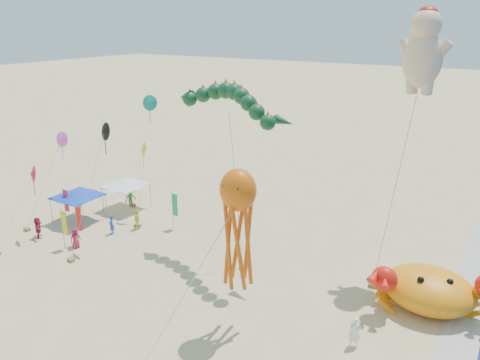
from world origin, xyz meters
name	(u,v)px	position (x,y,z in m)	size (l,w,h in m)	color
ground	(250,291)	(0.00, 0.00, 0.00)	(320.00, 320.00, 0.00)	#D1B784
foam_strip	(455,358)	(12.00, 0.00, 0.01)	(320.00, 320.00, 0.00)	silver
crab_inflatable	(429,289)	(9.90, 3.76, 1.37)	(7.10, 6.05, 3.11)	orange
dragon_kite	(227,106)	(-3.72, 3.22, 10.98)	(9.69, 3.73, 12.04)	#0F391E
cherub_kite	(424,49)	(7.19, 7.84, 14.65)	(2.31, 4.56, 17.05)	#FDCA9A
octopus_kite	(238,220)	(1.18, -3.43, 6.48)	(3.06, 7.51, 9.24)	#E65A0C
canopy_blue	(77,194)	(-17.92, 1.86, 2.44)	(3.71, 3.71, 2.71)	gray
canopy_white	(126,183)	(-16.41, 5.96, 2.44)	(3.55, 3.55, 2.71)	gray
feather_flags	(97,212)	(-14.34, 0.64, 2.01)	(8.88, 7.11, 3.20)	gray
beachgoers	(107,223)	(-14.18, 1.41, 0.84)	(27.39, 9.83, 1.77)	#E5F82B
small_kites	(98,149)	(-15.94, 2.86, 6.41)	(8.18, 14.18, 10.47)	black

